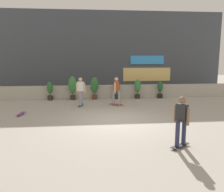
{
  "coord_description": "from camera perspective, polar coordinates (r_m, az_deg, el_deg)",
  "views": [
    {
      "loc": [
        -1.28,
        -10.72,
        3.0
      ],
      "look_at": [
        0.0,
        1.5,
        0.9
      ],
      "focal_mm": 38.6,
      "sensor_mm": 36.0,
      "label": 1
    }
  ],
  "objects": [
    {
      "name": "building_backdrop",
      "position": [
        20.76,
        -2.47,
        10.37
      ],
      "size": [
        20.0,
        2.08,
        6.5
      ],
      "color": "#424751",
      "rests_on": "ground"
    },
    {
      "name": "skateboard_near_camera",
      "position": [
        13.05,
        -20.72,
        -3.95
      ],
      "size": [
        0.29,
        0.82,
        0.08
      ],
      "color": "#72338C",
      "rests_on": "ground"
    },
    {
      "name": "potted_plant_2",
      "position": [
        16.41,
        -4.16,
        2.3
      ],
      "size": [
        0.53,
        0.53,
        1.53
      ],
      "color": "brown",
      "rests_on": "ground"
    },
    {
      "name": "potted_plant_1",
      "position": [
        16.43,
        -9.34,
        2.33
      ],
      "size": [
        0.55,
        0.55,
        1.58
      ],
      "color": "#2D2823",
      "rests_on": "ground"
    },
    {
      "name": "potted_plant_5",
      "position": [
        17.21,
        11.35,
        1.63
      ],
      "size": [
        0.37,
        0.37,
        1.21
      ],
      "color": "black",
      "rests_on": "ground"
    },
    {
      "name": "planter_wall",
      "position": [
        16.96,
        -1.59,
        1.04
      ],
      "size": [
        18.0,
        0.4,
        0.9
      ],
      "primitive_type": "cube",
      "color": "#B2ADA3",
      "rests_on": "ground"
    },
    {
      "name": "ground_plane",
      "position": [
        11.2,
        0.81,
        -5.83
      ],
      "size": [
        48.0,
        48.0,
        0.0
      ],
      "primitive_type": "plane",
      "color": "#A8A093"
    },
    {
      "name": "skater_far_left",
      "position": [
        14.36,
        1.05,
        1.46
      ],
      "size": [
        0.8,
        0.55,
        1.7
      ],
      "color": "maroon",
      "rests_on": "ground"
    },
    {
      "name": "potted_plant_3",
      "position": [
        16.55,
        1.11,
        1.72
      ],
      "size": [
        0.4,
        0.4,
        1.28
      ],
      "color": "#2D2823",
      "rests_on": "ground"
    },
    {
      "name": "potted_plant_0",
      "position": [
        16.62,
        -14.5,
        1.32
      ],
      "size": [
        0.38,
        0.38,
        1.24
      ],
      "color": "#2D2823",
      "rests_on": "ground"
    },
    {
      "name": "skater_by_wall_right",
      "position": [
        8.1,
        16.11,
        -5.4
      ],
      "size": [
        0.77,
        0.62,
        1.7
      ],
      "color": "black",
      "rests_on": "ground"
    },
    {
      "name": "skater_foreground",
      "position": [
        14.31,
        -7.43,
        1.35
      ],
      "size": [
        0.55,
        0.82,
        1.7
      ],
      "color": "#266699",
      "rests_on": "ground"
    },
    {
      "name": "potted_plant_4",
      "position": [
        16.79,
        6.07,
        1.94
      ],
      "size": [
        0.43,
        0.43,
        1.34
      ],
      "color": "#2D2823",
      "rests_on": "ground"
    }
  ]
}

